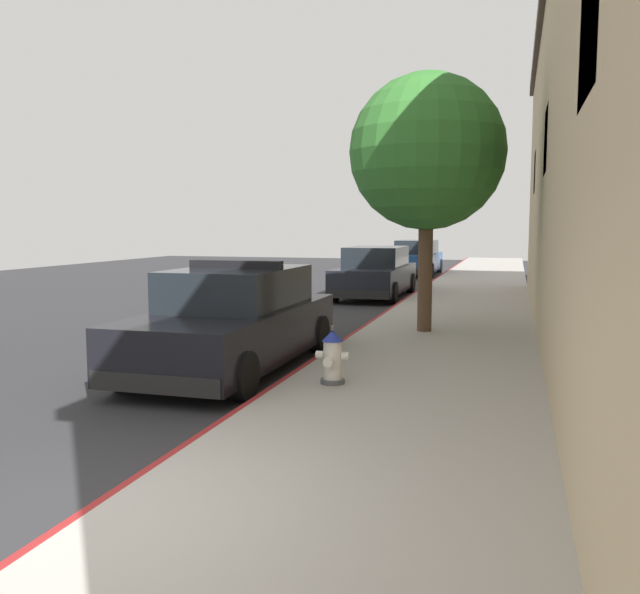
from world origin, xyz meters
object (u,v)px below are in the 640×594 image
parked_car_dark_far (416,258)px  street_tree (427,153)px  parked_car_silver_ahead (375,273)px  fire_hydrant (332,357)px  police_cruiser (235,321)px

parked_car_dark_far → street_tree: size_ratio=0.98×
parked_car_silver_ahead → fire_hydrant: parked_car_silver_ahead is taller
police_cruiser → street_tree: street_tree is taller
fire_hydrant → parked_car_silver_ahead: bearing=99.0°
fire_hydrant → street_tree: bearing=83.0°
police_cruiser → street_tree: (2.45, 3.54, 2.85)m
parked_car_silver_ahead → street_tree: (2.48, -7.35, 2.85)m
street_tree → police_cruiser: bearing=-124.7°
parked_car_silver_ahead → street_tree: bearing=-71.3°
police_cruiser → fire_hydrant: police_cruiser is taller
parked_car_silver_ahead → street_tree: 8.27m
police_cruiser → fire_hydrant: size_ratio=6.37×
street_tree → parked_car_dark_far: bearing=98.7°
parked_car_dark_far → street_tree: (2.59, -17.02, 2.85)m
parked_car_dark_far → fire_hydrant: 21.83m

